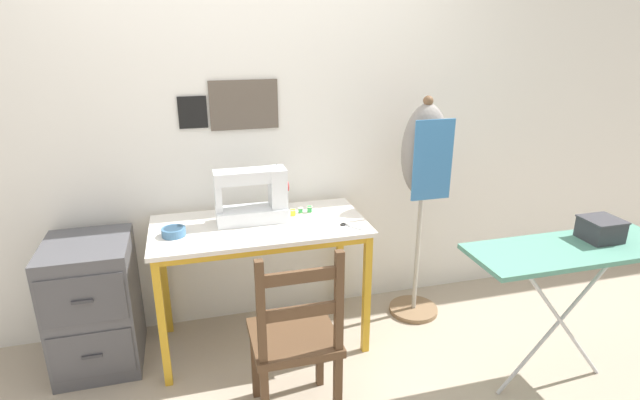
{
  "coord_description": "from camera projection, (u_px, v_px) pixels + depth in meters",
  "views": [
    {
      "loc": [
        -0.35,
        -2.29,
        1.83
      ],
      "look_at": [
        0.34,
        0.27,
        0.89
      ],
      "focal_mm": 28.0,
      "sensor_mm": 36.0,
      "label": 1
    }
  ],
  "objects": [
    {
      "name": "ironing_board",
      "position": [
        572.0,
        255.0,
        2.43
      ],
      "size": [
        1.05,
        0.37,
        0.81
      ],
      "color": "#518E7A",
      "rests_on": "ground_plane"
    },
    {
      "name": "wooden_chair",
      "position": [
        295.0,
        340.0,
        2.32
      ],
      "size": [
        0.4,
        0.38,
        0.93
      ],
      "color": "#513823",
      "rests_on": "ground_plane"
    },
    {
      "name": "fabric_bowl",
      "position": [
        174.0,
        232.0,
        2.63
      ],
      "size": [
        0.13,
        0.13,
        0.04
      ],
      "color": "teal",
      "rests_on": "sewing_table"
    },
    {
      "name": "filing_cabinet",
      "position": [
        95.0,
        304.0,
        2.74
      ],
      "size": [
        0.44,
        0.5,
        0.73
      ],
      "color": "#4C4C51",
      "rests_on": "ground_plane"
    },
    {
      "name": "thread_spool_far_edge",
      "position": [
        310.0,
        209.0,
        2.96
      ],
      "size": [
        0.04,
        0.04,
        0.04
      ],
      "color": "green",
      "rests_on": "sewing_table"
    },
    {
      "name": "ground_plane",
      "position": [
        273.0,
        370.0,
        2.78
      ],
      "size": [
        14.0,
        14.0,
        0.0
      ],
      "primitive_type": "plane",
      "color": "tan"
    },
    {
      "name": "thread_spool_near_machine",
      "position": [
        293.0,
        213.0,
        2.9
      ],
      "size": [
        0.04,
        0.04,
        0.04
      ],
      "color": "yellow",
      "rests_on": "sewing_table"
    },
    {
      "name": "sewing_machine",
      "position": [
        255.0,
        197.0,
        2.79
      ],
      "size": [
        0.41,
        0.17,
        0.33
      ],
      "color": "white",
      "rests_on": "sewing_table"
    },
    {
      "name": "thread_spool_mid_table",
      "position": [
        301.0,
        210.0,
        2.95
      ],
      "size": [
        0.03,
        0.03,
        0.03
      ],
      "color": "green",
      "rests_on": "sewing_table"
    },
    {
      "name": "scissors",
      "position": [
        348.0,
        226.0,
        2.76
      ],
      "size": [
        0.12,
        0.12,
        0.01
      ],
      "color": "silver",
      "rests_on": "sewing_table"
    },
    {
      "name": "storage_box",
      "position": [
        601.0,
        229.0,
        2.48
      ],
      "size": [
        0.18,
        0.17,
        0.11
      ],
      "color": "#333338",
      "rests_on": "ironing_board"
    },
    {
      "name": "dress_form",
      "position": [
        424.0,
        167.0,
        3.01
      ],
      "size": [
        0.32,
        0.32,
        1.43
      ],
      "color": "#846647",
      "rests_on": "ground_plane"
    },
    {
      "name": "wall_back",
      "position": [
        247.0,
        122.0,
        2.95
      ],
      "size": [
        10.0,
        0.07,
        2.55
      ],
      "color": "silver",
      "rests_on": "ground_plane"
    },
    {
      "name": "sewing_table",
      "position": [
        260.0,
        240.0,
        2.81
      ],
      "size": [
        1.19,
        0.59,
        0.77
      ],
      "color": "silver",
      "rests_on": "ground_plane"
    }
  ]
}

